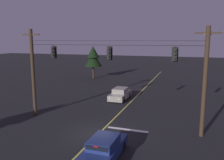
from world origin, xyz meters
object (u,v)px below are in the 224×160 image
at_px(traffic_light_leftmost, 53,52).
at_px(car_oncoming_lead, 120,94).
at_px(traffic_light_left_inner, 109,53).
at_px(traffic_light_centre, 175,54).
at_px(car_waiting_near_lane, 104,149).
at_px(tree_verge_far, 93,57).

bearing_deg(traffic_light_leftmost, car_oncoming_lead, 67.19).
distance_m(traffic_light_left_inner, traffic_light_centre, 5.21).
distance_m(traffic_light_centre, car_waiting_near_lane, 8.56).
relative_size(traffic_light_centre, car_waiting_near_lane, 0.28).
bearing_deg(traffic_light_centre, car_oncoming_lead, 128.61).
bearing_deg(traffic_light_leftmost, tree_verge_far, 104.76).
relative_size(traffic_light_left_inner, car_oncoming_lead, 0.28).
xyz_separation_m(traffic_light_leftmost, traffic_light_centre, (10.49, 0.00, 0.00)).
xyz_separation_m(car_waiting_near_lane, tree_verge_far, (-12.71, 27.48, 3.37)).
bearing_deg(traffic_light_centre, car_waiting_near_lane, -122.80).
relative_size(car_oncoming_lead, tree_verge_far, 0.72).
height_order(car_waiting_near_lane, tree_verge_far, tree_verge_far).
xyz_separation_m(traffic_light_leftmost, traffic_light_left_inner, (5.28, 0.00, 0.00)).
bearing_deg(car_oncoming_lead, traffic_light_left_inner, -79.07).
xyz_separation_m(traffic_light_centre, tree_verge_far, (-16.27, 21.95, -2.12)).
height_order(traffic_light_centre, tree_verge_far, traffic_light_centre).
xyz_separation_m(traffic_light_centre, car_oncoming_lead, (-6.87, 8.60, -5.49)).
bearing_deg(car_waiting_near_lane, traffic_light_leftmost, 141.45).
height_order(traffic_light_leftmost, car_waiting_near_lane, traffic_light_leftmost).
relative_size(traffic_light_left_inner, tree_verge_far, 0.20).
relative_size(car_waiting_near_lane, car_oncoming_lead, 0.98).
bearing_deg(car_oncoming_lead, traffic_light_centre, -51.39).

